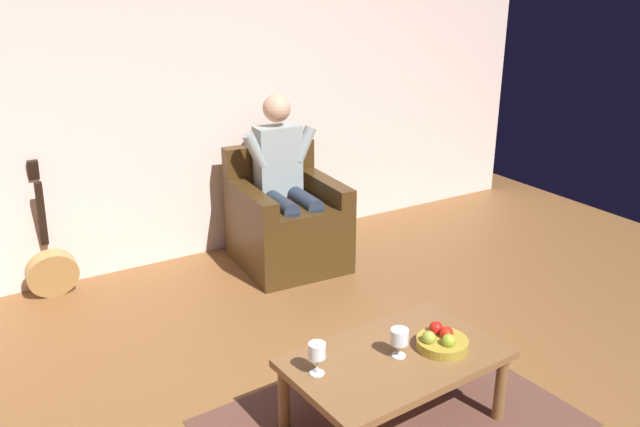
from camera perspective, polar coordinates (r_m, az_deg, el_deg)
The scene contains 9 objects.
wall_back at distance 5.16m, azimuth -10.99°, elevation 10.44°, with size 6.48×0.06×2.65m, color beige.
rug at distance 3.55m, azimuth 6.29°, elevation -17.58°, with size 1.76×1.25×0.01m, color brown.
armchair at distance 5.12m, azimuth -2.92°, elevation -0.86°, with size 0.79×0.84×0.90m.
person_seated at distance 5.00m, azimuth -3.02°, elevation 3.18°, with size 0.61×0.63×1.31m.
coffee_table at distance 3.35m, azimuth 6.52°, elevation -12.87°, with size 1.09×0.71×0.40m.
guitar at distance 5.01m, azimuth -22.23°, elevation -4.37°, with size 0.35×0.28×0.97m.
wine_glass_near at distance 3.11m, azimuth -0.26°, elevation -11.94°, with size 0.08×0.08×0.16m.
wine_glass_far at distance 3.26m, azimuth 6.89°, elevation -10.66°, with size 0.09×0.09×0.15m.
fruit_bowl at distance 3.39m, azimuth 10.48°, elevation -10.81°, with size 0.26×0.26×0.11m.
Camera 1 is at (1.76, 1.69, 2.18)m, focal length 36.96 mm.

